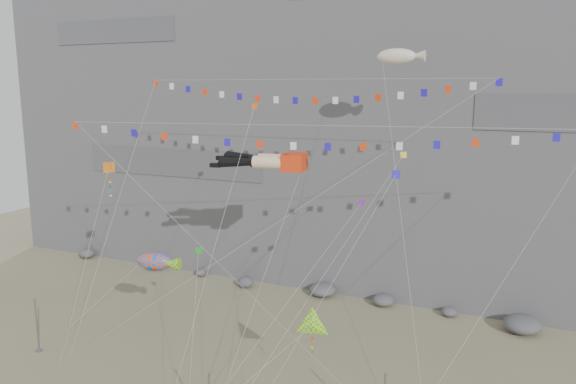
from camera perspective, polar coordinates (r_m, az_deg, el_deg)
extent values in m
plane|color=gray|center=(41.66, -5.26, -18.15)|extent=(120.00, 120.00, 0.00)
cube|color=slate|center=(66.40, 8.57, 14.79)|extent=(80.00, 28.00, 50.00)
cylinder|color=slate|center=(47.96, -24.16, -12.24)|extent=(0.12, 0.12, 4.29)
cube|color=red|center=(42.13, 0.67, 3.07)|extent=(1.96, 2.45, 1.31)
cylinder|color=#FBCE9C|center=(42.01, -2.08, 3.04)|extent=(2.34, 1.32, 0.97)
sphere|color=black|center=(42.34, -3.52, 3.09)|extent=(0.89, 0.89, 0.89)
cone|color=black|center=(42.77, -5.18, 3.04)|extent=(2.74, 1.23, 0.90)
cube|color=black|center=(43.44, -7.36, 2.72)|extent=(0.91, 0.52, 0.32)
cylinder|color=#FBCE9C|center=(43.25, -1.58, 3.26)|extent=(2.34, 1.32, 0.97)
sphere|color=black|center=(43.57, -2.98, 3.31)|extent=(0.89, 0.89, 0.89)
cone|color=black|center=(43.97, -4.61, 3.52)|extent=(2.76, 1.24, 0.97)
cube|color=black|center=(44.59, -6.75, 3.46)|extent=(0.91, 0.52, 0.32)
cylinder|color=gray|center=(37.43, -3.31, -9.31)|extent=(0.03, 0.03, 20.29)
cylinder|color=gray|center=(43.85, -9.89, -2.30)|extent=(0.03, 0.03, 27.87)
cube|color=slate|center=(46.81, -21.32, -15.41)|extent=(0.16, 0.16, 0.10)
cylinder|color=gray|center=(36.18, 6.42, -7.66)|extent=(0.03, 0.03, 20.93)
cylinder|color=gray|center=(45.33, -19.92, -6.76)|extent=(0.03, 0.03, 14.92)
cube|color=slate|center=(46.33, -22.15, -15.75)|extent=(0.16, 0.16, 0.10)
cylinder|color=gray|center=(44.91, -18.86, -11.13)|extent=(0.03, 0.03, 11.83)
cube|color=slate|center=(48.24, -23.76, -14.79)|extent=(0.16, 0.16, 0.10)
cylinder|color=gray|center=(35.04, -4.47, -18.87)|extent=(0.03, 0.03, 10.71)
cylinder|color=gray|center=(38.12, 12.28, -3.03)|extent=(0.03, 0.03, 27.03)
cylinder|color=gray|center=(39.03, -7.42, -5.41)|extent=(0.03, 0.03, 22.99)
cylinder|color=gray|center=(37.69, -0.20, -11.33)|extent=(0.03, 0.03, 18.42)
cylinder|color=gray|center=(38.23, -9.61, -13.80)|extent=(0.03, 0.03, 11.93)
cylinder|color=gray|center=(36.95, 3.32, -8.96)|extent=(0.03, 0.03, 21.98)
cylinder|color=gray|center=(34.38, 3.51, -10.88)|extent=(0.03, 0.03, 17.57)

